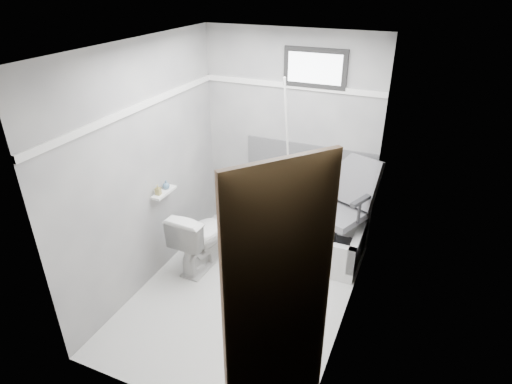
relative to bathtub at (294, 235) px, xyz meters
The scene contains 19 objects.
floor 0.98m from the bathtub, 103.89° to the right, with size 2.60×2.60×0.00m, color white.
ceiling 2.39m from the bathtub, 103.89° to the right, with size 2.60×2.60×0.00m, color silver.
wall_back 1.08m from the bathtub, 121.87° to the left, with size 2.00×0.02×2.40m, color slate.
wall_front 2.45m from the bathtub, 95.89° to the right, with size 2.00×0.02×2.40m, color slate.
wall_left 1.83m from the bathtub, 142.91° to the right, with size 0.02×2.60×2.40m, color slate.
wall_right 1.56m from the bathtub, 50.38° to the right, with size 0.02×2.60×2.40m, color slate.
bathtub is the anchor object (origin of this frame).
office_chair 0.63m from the bathtub, ahead, with size 0.61×0.61×1.06m, color slate, non-canonical shape.
toilet 1.08m from the bathtub, 142.50° to the right, with size 0.40×0.72×0.70m, color silver.
door 2.46m from the bathtub, 71.25° to the right, with size 0.78×0.78×2.00m, color brown, non-canonical shape.
window 1.84m from the bathtub, 86.78° to the left, with size 0.66×0.04×0.40m, color black, non-canonical shape.
backerboard 0.69m from the bathtub, 86.82° to the left, with size 1.50×0.02×0.78m, color #4C4C4F.
trim_back 1.67m from the bathtub, 122.79° to the left, with size 2.00×0.02×0.06m, color white.
trim_left 2.22m from the bathtub, 142.61° to the right, with size 0.02×2.60×0.06m, color white.
pole 0.86m from the bathtub, 139.52° to the left, with size 0.02×0.02×1.95m, color silver.
shelf 1.56m from the bathtub, 146.11° to the right, with size 0.10×0.32×0.03m, color silver.
soap_bottle_a 1.64m from the bathtub, 143.71° to the right, with size 0.05×0.05×0.11m, color olive.
soap_bottle_b 1.56m from the bathtub, 148.42° to the right, with size 0.07×0.07×0.09m, color slate.
faucet 0.65m from the bathtub, 141.67° to the left, with size 0.26×0.10×0.16m, color silver, non-canonical shape.
Camera 1 is at (1.44, -3.01, 2.91)m, focal length 30.00 mm.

